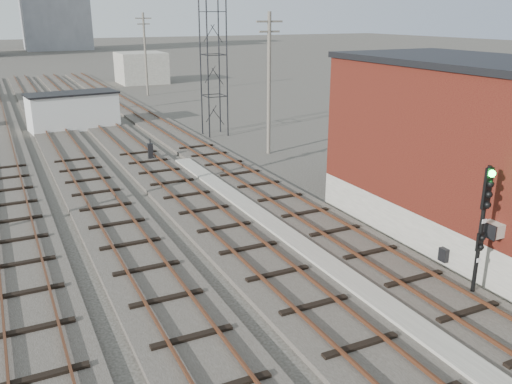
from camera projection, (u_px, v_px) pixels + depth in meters
ground at (86, 97)px, 60.71m from camera, size 320.00×320.00×0.00m
track_right at (162, 127)px, 43.79m from camera, size 3.20×90.00×0.39m
track_mid_right at (112, 132)px, 42.12m from camera, size 3.20×90.00×0.39m
track_mid_left at (59, 137)px, 40.46m from camera, size 3.20×90.00×0.39m
track_left at (0, 142)px, 38.79m from camera, size 3.20×90.00×0.39m
platform_curb at (296, 243)px, 21.61m from camera, size 0.90×28.00×0.26m
brick_building at (474, 150)px, 21.73m from camera, size 6.54×12.20×7.22m
lattice_tower at (213, 33)px, 39.31m from camera, size 1.60×1.60×15.00m
utility_pole_right_a at (269, 80)px, 34.60m from camera, size 1.80×0.24×9.00m
utility_pole_right_b at (145, 52)px, 60.21m from camera, size 1.80×0.24×9.00m
shed_right at (141, 68)px, 72.37m from camera, size 6.00×6.00×4.00m
signal_mast at (483, 221)px, 16.96m from camera, size 0.40×0.42×4.46m
switch_stand at (151, 151)px, 34.00m from camera, size 0.35×0.35×1.35m
site_trailer at (73, 111)px, 43.31m from camera, size 7.25×3.76×2.93m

